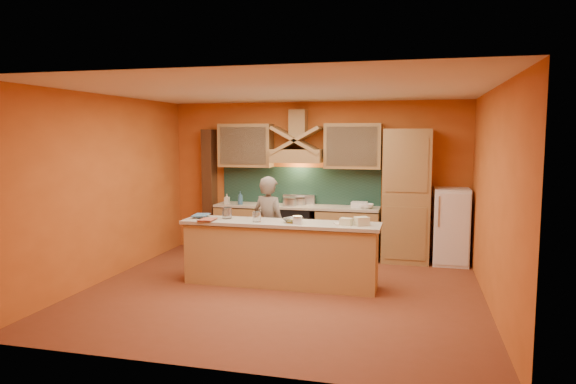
% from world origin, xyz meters
% --- Properties ---
extents(floor, '(5.50, 5.00, 0.01)m').
position_xyz_m(floor, '(0.00, 0.00, 0.00)').
color(floor, brown).
rests_on(floor, ground).
extents(ceiling, '(5.50, 5.00, 0.01)m').
position_xyz_m(ceiling, '(0.00, 0.00, 2.80)').
color(ceiling, white).
rests_on(ceiling, wall_back).
extents(wall_back, '(5.50, 0.02, 2.80)m').
position_xyz_m(wall_back, '(0.00, 2.50, 1.40)').
color(wall_back, orange).
rests_on(wall_back, floor).
extents(wall_front, '(5.50, 0.02, 2.80)m').
position_xyz_m(wall_front, '(0.00, -2.50, 1.40)').
color(wall_front, orange).
rests_on(wall_front, floor).
extents(wall_left, '(0.02, 5.00, 2.80)m').
position_xyz_m(wall_left, '(-2.75, 0.00, 1.40)').
color(wall_left, orange).
rests_on(wall_left, floor).
extents(wall_right, '(0.02, 5.00, 2.80)m').
position_xyz_m(wall_right, '(2.75, 0.00, 1.40)').
color(wall_right, orange).
rests_on(wall_right, floor).
extents(base_cabinet_left, '(1.10, 0.60, 0.86)m').
position_xyz_m(base_cabinet_left, '(-1.25, 2.20, 0.43)').
color(base_cabinet_left, '#A67F4B').
rests_on(base_cabinet_left, floor).
extents(base_cabinet_right, '(1.10, 0.60, 0.86)m').
position_xyz_m(base_cabinet_right, '(0.65, 2.20, 0.43)').
color(base_cabinet_right, '#A67F4B').
rests_on(base_cabinet_right, floor).
extents(counter_top, '(3.00, 0.62, 0.04)m').
position_xyz_m(counter_top, '(-0.30, 2.20, 0.90)').
color(counter_top, '#BDB3A0').
rests_on(counter_top, base_cabinet_left).
extents(stove, '(0.60, 0.58, 0.90)m').
position_xyz_m(stove, '(-0.30, 2.20, 0.45)').
color(stove, black).
rests_on(stove, floor).
extents(backsplash, '(3.00, 0.03, 0.70)m').
position_xyz_m(backsplash, '(-0.30, 2.48, 1.25)').
color(backsplash, '#17342D').
rests_on(backsplash, wall_back).
extents(range_hood, '(0.92, 0.50, 0.24)m').
position_xyz_m(range_hood, '(-0.30, 2.25, 1.82)').
color(range_hood, '#A67F4B').
rests_on(range_hood, wall_back).
extents(hood_chimney, '(0.30, 0.30, 0.50)m').
position_xyz_m(hood_chimney, '(-0.30, 2.35, 2.40)').
color(hood_chimney, '#A67F4B').
rests_on(hood_chimney, wall_back).
extents(upper_cabinet_left, '(1.00, 0.35, 0.80)m').
position_xyz_m(upper_cabinet_left, '(-1.30, 2.33, 2.00)').
color(upper_cabinet_left, '#A67F4B').
rests_on(upper_cabinet_left, wall_back).
extents(upper_cabinet_right, '(1.00, 0.35, 0.80)m').
position_xyz_m(upper_cabinet_right, '(0.70, 2.33, 2.00)').
color(upper_cabinet_right, '#A67F4B').
rests_on(upper_cabinet_right, wall_back).
extents(pantry_column, '(0.80, 0.60, 2.30)m').
position_xyz_m(pantry_column, '(1.65, 2.20, 1.15)').
color(pantry_column, '#A67F4B').
rests_on(pantry_column, floor).
extents(fridge, '(0.58, 0.60, 1.30)m').
position_xyz_m(fridge, '(2.40, 2.20, 0.65)').
color(fridge, white).
rests_on(fridge, floor).
extents(trim_column_left, '(0.20, 0.30, 2.30)m').
position_xyz_m(trim_column_left, '(-2.05, 2.35, 1.15)').
color(trim_column_left, '#472816').
rests_on(trim_column_left, floor).
extents(island_body, '(2.80, 0.55, 0.88)m').
position_xyz_m(island_body, '(-0.10, 0.30, 0.44)').
color(island_body, tan).
rests_on(island_body, floor).
extents(island_top, '(2.90, 0.62, 0.05)m').
position_xyz_m(island_top, '(-0.10, 0.30, 0.92)').
color(island_top, '#BDB3A0').
rests_on(island_top, island_body).
extents(person, '(0.67, 0.56, 1.56)m').
position_xyz_m(person, '(-0.42, 0.81, 0.78)').
color(person, '#70665B').
rests_on(person, floor).
extents(pot_large, '(0.29, 0.29, 0.15)m').
position_xyz_m(pot_large, '(-0.41, 2.14, 0.97)').
color(pot_large, '#B6B5BD').
rests_on(pot_large, stove).
extents(pot_small, '(0.25, 0.25, 0.14)m').
position_xyz_m(pot_small, '(-0.27, 2.31, 0.97)').
color(pot_small, silver).
rests_on(pot_small, stove).
extents(soap_bottle_a, '(0.09, 0.09, 0.19)m').
position_xyz_m(soap_bottle_a, '(-1.60, 2.08, 1.02)').
color(soap_bottle_a, beige).
rests_on(soap_bottle_a, counter_top).
extents(soap_bottle_b, '(0.13, 0.13, 0.25)m').
position_xyz_m(soap_bottle_b, '(-1.33, 2.07, 1.04)').
color(soap_bottle_b, '#316088').
rests_on(soap_bottle_b, counter_top).
extents(bowl_back, '(0.31, 0.31, 0.08)m').
position_xyz_m(bowl_back, '(0.97, 2.14, 0.96)').
color(bowl_back, white).
rests_on(bowl_back, counter_top).
extents(dish_rack, '(0.28, 0.22, 0.10)m').
position_xyz_m(dish_rack, '(0.84, 2.22, 0.97)').
color(dish_rack, white).
rests_on(dish_rack, counter_top).
extents(book_lower, '(0.23, 0.30, 0.03)m').
position_xyz_m(book_lower, '(-1.27, 0.11, 0.96)').
color(book_lower, '#A6523B').
rests_on(book_lower, island_top).
extents(book_upper, '(0.26, 0.33, 0.02)m').
position_xyz_m(book_upper, '(-1.48, 0.36, 0.98)').
color(book_upper, teal).
rests_on(book_upper, island_top).
extents(jar_large, '(0.19, 0.19, 0.17)m').
position_xyz_m(jar_large, '(-0.95, 0.36, 1.03)').
color(jar_large, silver).
rests_on(jar_large, island_top).
extents(jar_small, '(0.12, 0.12, 0.15)m').
position_xyz_m(jar_small, '(-0.43, 0.20, 1.02)').
color(jar_small, white).
rests_on(jar_small, island_top).
extents(kitchen_scale, '(0.12, 0.12, 0.09)m').
position_xyz_m(kitchen_scale, '(0.19, 0.17, 0.99)').
color(kitchen_scale, silver).
rests_on(kitchen_scale, island_top).
extents(mixing_bowl, '(0.35, 0.35, 0.07)m').
position_xyz_m(mixing_bowl, '(0.10, 0.27, 0.98)').
color(mixing_bowl, silver).
rests_on(mixing_bowl, island_top).
extents(cloth, '(0.26, 0.24, 0.01)m').
position_xyz_m(cloth, '(0.80, 0.30, 0.95)').
color(cloth, beige).
rests_on(cloth, island_top).
extents(grocery_bag_a, '(0.23, 0.22, 0.12)m').
position_xyz_m(grocery_bag_a, '(1.08, 0.27, 1.00)').
color(grocery_bag_a, beige).
rests_on(grocery_bag_a, island_top).
extents(grocery_bag_b, '(0.19, 0.16, 0.10)m').
position_xyz_m(grocery_bag_b, '(0.87, 0.24, 0.99)').
color(grocery_bag_b, beige).
rests_on(grocery_bag_b, island_top).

